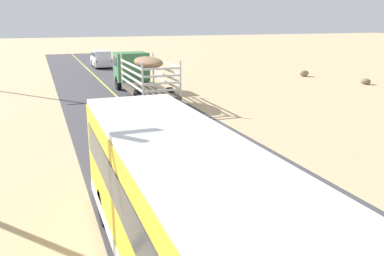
# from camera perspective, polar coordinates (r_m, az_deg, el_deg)

# --- Properties ---
(ground_plane) EXTENTS (240.00, 240.00, 0.00)m
(ground_plane) POSITION_cam_1_polar(r_m,az_deg,el_deg) (11.51, 9.03, -13.76)
(ground_plane) COLOR tan
(road_surface) EXTENTS (8.00, 120.00, 0.02)m
(road_surface) POSITION_cam_1_polar(r_m,az_deg,el_deg) (11.50, 9.03, -13.72)
(road_surface) COLOR #423F44
(road_surface) RESTS_ON ground
(road_centre_line) EXTENTS (0.16, 117.60, 0.00)m
(road_centre_line) POSITION_cam_1_polar(r_m,az_deg,el_deg) (11.50, 9.04, -13.66)
(road_centre_line) COLOR #D8CC4C
(road_centre_line) RESTS_ON road_surface
(livestock_truck) EXTENTS (2.53, 9.70, 3.02)m
(livestock_truck) POSITION_cam_1_polar(r_m,az_deg,el_deg) (30.93, -7.63, 8.05)
(livestock_truck) COLOR #3F7F4C
(livestock_truck) RESTS_ON road_surface
(bus) EXTENTS (2.54, 10.00, 3.21)m
(bus) POSITION_cam_1_polar(r_m,az_deg,el_deg) (8.46, -1.45, -11.39)
(bus) COLOR gold
(bus) RESTS_ON road_surface
(car_far) EXTENTS (1.90, 4.62, 1.93)m
(car_far) POSITION_cam_1_polar(r_m,az_deg,el_deg) (48.78, -12.60, 9.54)
(car_far) COLOR silver
(car_far) RESTS_ON road_surface
(boulder_near_shoulder) EXTENTS (0.93, 0.81, 0.60)m
(boulder_near_shoulder) POSITION_cam_1_polar(r_m,az_deg,el_deg) (41.81, 15.42, 7.40)
(boulder_near_shoulder) COLOR #84705B
(boulder_near_shoulder) RESTS_ON ground
(boulder_far_horizon) EXTENTS (0.78, 0.92, 0.50)m
(boulder_far_horizon) POSITION_cam_1_polar(r_m,az_deg,el_deg) (38.46, 23.12, 6.03)
(boulder_far_horizon) COLOR #756656
(boulder_far_horizon) RESTS_ON ground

